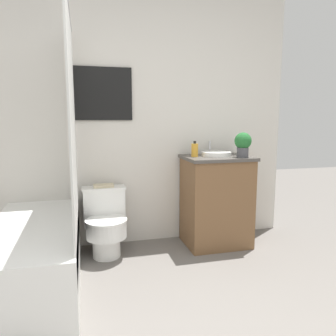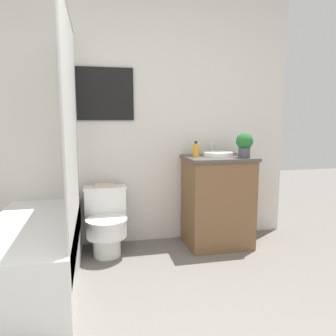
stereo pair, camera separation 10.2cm
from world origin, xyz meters
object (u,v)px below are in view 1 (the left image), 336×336
Objects in this scene: sink at (216,154)px; soap_bottle at (195,150)px; potted_plant at (243,143)px; toilet at (105,223)px; book_on_tank at (104,186)px.

soap_bottle is at bearing -179.13° from sink.
sink is 1.39× the size of potted_plant.
soap_bottle is at bearing 159.82° from potted_plant.
potted_plant is (0.20, -0.16, 0.11)m from sink.
soap_bottle reaches higher than toilet.
sink is 2.17× the size of soap_bottle.
potted_plant is at bearing -38.44° from sink.
potted_plant is (1.26, -0.15, 0.70)m from toilet.
toilet is 3.31× the size of book_on_tank.
book_on_tank is at bearing 167.94° from potted_plant.
potted_plant is at bearing -6.68° from toilet.
sink is 0.27m from potted_plant.
toilet is 2.62× the size of potted_plant.
soap_bottle is 0.64× the size of potted_plant.
potted_plant reaches higher than sink.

